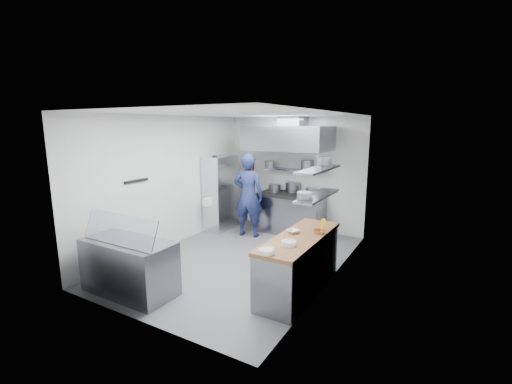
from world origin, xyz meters
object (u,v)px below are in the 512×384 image
Objects in this scene: wire_rack at (221,193)px; display_case at (129,267)px; gas_range at (290,214)px; chef at (248,195)px.

wire_rack reaches higher than display_case.
gas_range is at bearing 20.64° from wire_rack.
chef reaches higher than wire_rack.
gas_range is 0.81× the size of chef.
gas_range is 0.86× the size of wire_rack.
chef is at bearing -134.68° from gas_range.
chef is 3.40m from display_case.
wire_rack is at bearing -19.33° from chef.
chef is 1.31× the size of display_case.
chef is (-0.74, -0.75, 0.53)m from gas_range.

